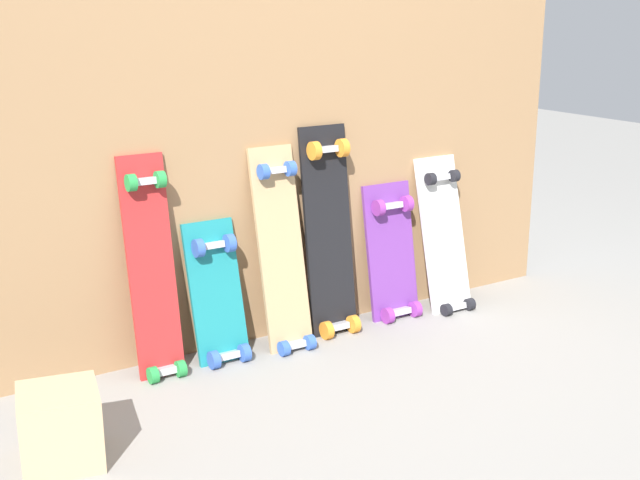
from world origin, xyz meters
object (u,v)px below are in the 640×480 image
object	(u,v)px
skateboard_white	(445,243)
wooden_crate	(60,427)
skateboard_black	(330,239)
skateboard_purple	(392,259)
skateboard_red	(153,277)
skateboard_teal	(218,301)
skateboard_natural	(282,258)

from	to	relation	value
skateboard_white	wooden_crate	distance (m)	1.80
skateboard_black	skateboard_purple	xyz separation A→B (m)	(0.31, 0.00, -0.13)
wooden_crate	skateboard_red	bearing A→B (deg)	43.42
skateboard_purple	wooden_crate	bearing A→B (deg)	-163.51
skateboard_black	wooden_crate	world-z (taller)	skateboard_black
skateboard_black	wooden_crate	distance (m)	1.29
skateboard_purple	skateboard_red	bearing A→B (deg)	-179.55
skateboard_red	skateboard_white	bearing A→B (deg)	-1.04
skateboard_teal	skateboard_purple	bearing A→B (deg)	1.21
skateboard_natural	wooden_crate	size ratio (longest dim) A/B	3.73
skateboard_white	wooden_crate	xyz separation A→B (m)	(-1.74, -0.41, -0.17)
skateboard_red	wooden_crate	bearing A→B (deg)	-136.58
skateboard_natural	skateboard_purple	xyz separation A→B (m)	(0.53, 0.03, -0.10)
skateboard_red	skateboard_black	distance (m)	0.73
skateboard_natural	skateboard_purple	world-z (taller)	skateboard_natural
skateboard_red	skateboard_black	size ratio (longest dim) A/B	0.96
skateboard_natural	skateboard_purple	bearing A→B (deg)	3.10
skateboard_natural	skateboard_red	bearing A→B (deg)	177.63
skateboard_black	skateboard_white	world-z (taller)	skateboard_black
skateboard_red	skateboard_teal	bearing A→B (deg)	-2.08
wooden_crate	skateboard_black	bearing A→B (deg)	20.41
skateboard_white	skateboard_natural	bearing A→B (deg)	179.80
skateboard_purple	skateboard_teal	bearing A→B (deg)	-178.79
skateboard_teal	skateboard_black	world-z (taller)	skateboard_black
skateboard_red	skateboard_black	bearing A→B (deg)	0.59
skateboard_teal	skateboard_natural	distance (m)	0.29
wooden_crate	skateboard_natural	bearing A→B (deg)	23.30
skateboard_teal	skateboard_black	distance (m)	0.51
skateboard_teal	skateboard_white	xyz separation A→B (m)	(1.05, -0.01, 0.06)
skateboard_red	wooden_crate	size ratio (longest dim) A/B	3.80
skateboard_black	skateboard_purple	world-z (taller)	skateboard_black
skateboard_purple	skateboard_white	xyz separation A→B (m)	(0.25, -0.03, 0.04)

